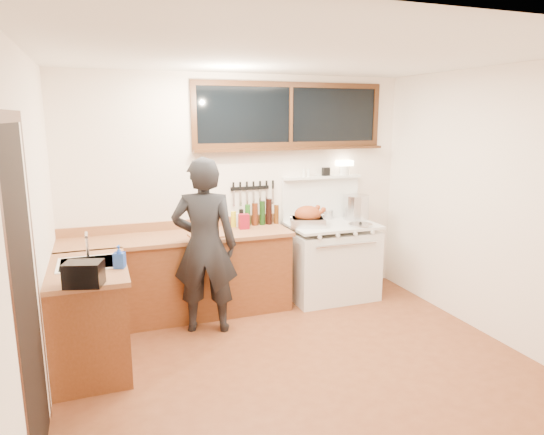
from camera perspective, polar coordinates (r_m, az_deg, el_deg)
name	(u,v)px	position (r m, az deg, el deg)	size (l,w,h in m)	color
ground_plane	(300,366)	(4.45, 3.29, -17.03)	(4.00, 3.50, 0.02)	brown
room_shell	(302,178)	(3.93, 3.58, 4.71)	(4.10, 3.60, 2.65)	white
counter_back	(179,275)	(5.35, -10.90, -6.71)	(2.44, 0.64, 1.00)	#613015
counter_left	(90,316)	(4.52, -20.66, -10.83)	(0.64, 1.09, 0.90)	#613015
sink_unit	(89,270)	(4.46, -20.77, -5.74)	(0.50, 0.45, 0.37)	white
vintage_stove	(331,259)	(5.84, 6.92, -4.83)	(1.02, 0.74, 1.61)	white
back_window	(291,122)	(5.71, 2.24, 11.11)	(2.32, 0.13, 0.77)	black
left_doorway	(28,298)	(3.22, -26.80, -8.48)	(0.02, 1.04, 2.17)	black
knife_strip	(252,189)	(5.62, -2.40, 3.37)	(0.52, 0.03, 0.28)	black
man	(205,246)	(4.84, -7.92, -3.32)	(0.74, 0.60, 1.76)	black
soap_bottle	(119,257)	(4.22, -17.53, -4.40)	(0.11, 0.11, 0.19)	#224AAE
toaster	(84,274)	(3.86, -21.27, -6.21)	(0.31, 0.25, 0.18)	black
cutting_board	(208,232)	(5.11, -7.58, -1.66)	(0.39, 0.31, 0.13)	#975F3C
roast_turkey	(308,218)	(5.55, 4.26, -0.01)	(0.47, 0.41, 0.24)	silver
stockpot	(356,207)	(6.01, 9.86, 1.21)	(0.36, 0.36, 0.29)	silver
saucepan	(327,214)	(5.99, 6.50, 0.39)	(0.14, 0.26, 0.11)	silver
pot_lid	(361,225)	(5.66, 10.37, -0.83)	(0.34, 0.34, 0.04)	silver
coffee_tin	(244,221)	(5.41, -3.33, -0.47)	(0.12, 0.10, 0.17)	maroon
pitcher	(236,220)	(5.55, -4.22, -0.28)	(0.09, 0.09, 0.15)	white
bottle_cluster	(258,214)	(5.59, -1.71, 0.39)	(0.58, 0.07, 0.30)	black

